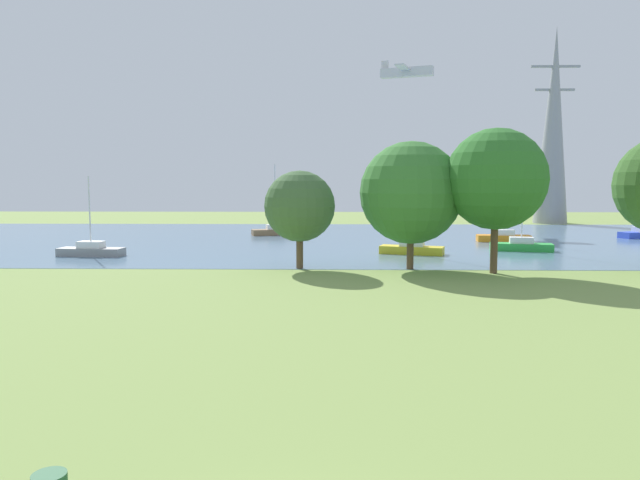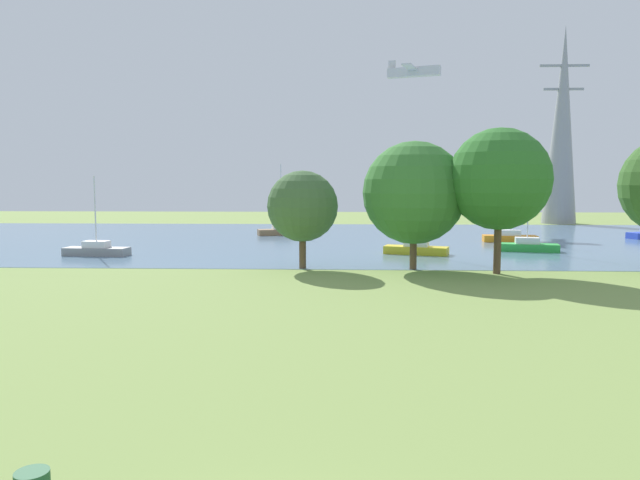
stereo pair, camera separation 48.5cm
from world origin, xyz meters
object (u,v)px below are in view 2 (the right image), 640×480
object	(u,v)px
sailboat_yellow	(416,248)
tree_east_near	(499,179)
sailboat_green	(527,246)
sailboat_gray	(97,250)
sailboat_orange	(510,237)
tree_west_near	(414,193)
sailboat_brown	(281,231)
light_aircraft	(413,72)
electricity_pylon	(562,126)
tree_mid_shore	(302,206)

from	to	relation	value
sailboat_yellow	tree_east_near	bearing A→B (deg)	-68.21
sailboat_green	sailboat_gray	distance (m)	33.39
sailboat_orange	tree_east_near	world-z (taller)	tree_east_near
sailboat_gray	tree_west_near	distance (m)	24.15
sailboat_gray	tree_east_near	size ratio (longest dim) A/B	0.68
sailboat_brown	tree_east_near	xyz separation A→B (m)	(15.82, -25.35, 5.22)
sailboat_yellow	light_aircraft	size ratio (longest dim) A/B	0.87
sailboat_brown	electricity_pylon	bearing A→B (deg)	28.33
electricity_pylon	sailboat_brown	bearing A→B (deg)	-151.67
sailboat_brown	tree_east_near	size ratio (longest dim) A/B	0.84
tree_mid_shore	tree_east_near	world-z (taller)	tree_east_near
sailboat_green	electricity_pylon	distance (m)	37.58
sailboat_green	sailboat_orange	distance (m)	7.47
sailboat_green	tree_mid_shore	world-z (taller)	sailboat_green
sailboat_green	sailboat_orange	xyz separation A→B (m)	(0.70, 7.44, 0.01)
sailboat_gray	electricity_pylon	world-z (taller)	electricity_pylon
sailboat_gray	tree_mid_shore	bearing A→B (deg)	-20.58
sailboat_yellow	sailboat_orange	xyz separation A→B (m)	(9.75, 9.75, 0.00)
tree_east_near	light_aircraft	xyz separation A→B (m)	(-0.96, 37.82, 13.12)
sailboat_orange	electricity_pylon	xyz separation A→B (m)	(13.27, 25.17, 12.41)
electricity_pylon	sailboat_gray	bearing A→B (deg)	-142.08
sailboat_green	sailboat_yellow	size ratio (longest dim) A/B	0.96
sailboat_brown	light_aircraft	distance (m)	26.69
electricity_pylon	sailboat_yellow	bearing A→B (deg)	-123.39
sailboat_gray	electricity_pylon	size ratio (longest dim) A/B	0.23
sailboat_green	tree_west_near	distance (m)	15.03
tree_east_near	sailboat_orange	bearing A→B (deg)	72.55
tree_west_near	sailboat_brown	bearing A→B (deg)	114.68
sailboat_orange	tree_east_near	xyz separation A→B (m)	(-6.01, -19.11, 5.21)
sailboat_yellow	tree_west_near	xyz separation A→B (m)	(-1.12, -7.84, 4.38)
sailboat_gray	light_aircraft	bearing A→B (deg)	48.39
sailboat_gray	sailboat_orange	xyz separation A→B (m)	(33.83, 11.53, 0.02)
electricity_pylon	light_aircraft	size ratio (longest dim) A/B	3.10
sailboat_orange	electricity_pylon	distance (m)	31.04
tree_east_near	sailboat_gray	bearing A→B (deg)	164.76
sailboat_green	sailboat_gray	size ratio (longest dim) A/B	1.16
sailboat_yellow	tree_east_near	world-z (taller)	tree_east_near
sailboat_brown	tree_mid_shore	size ratio (longest dim) A/B	1.17
sailboat_gray	electricity_pylon	xyz separation A→B (m)	(47.10, 36.69, 12.42)
sailboat_green	sailboat_brown	size ratio (longest dim) A/B	0.94
tree_west_near	electricity_pylon	size ratio (longest dim) A/B	0.31
sailboat_brown	tree_mid_shore	bearing A→B (deg)	-80.59
sailboat_green	sailboat_orange	size ratio (longest dim) A/B	0.92
sailboat_green	sailboat_yellow	distance (m)	9.34
sailboat_green	tree_east_near	distance (m)	13.85
tree_mid_shore	electricity_pylon	size ratio (longest dim) A/B	0.24
sailboat_yellow	tree_west_near	size ratio (longest dim) A/B	0.89
sailboat_orange	light_aircraft	bearing A→B (deg)	110.43
electricity_pylon	tree_east_near	bearing A→B (deg)	-113.53
sailboat_green	electricity_pylon	xyz separation A→B (m)	(13.97, 32.60, 12.41)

